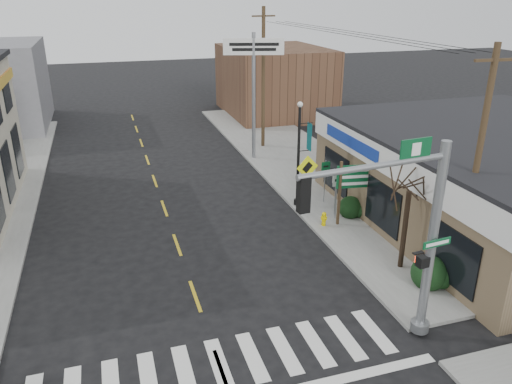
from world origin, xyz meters
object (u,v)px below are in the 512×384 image
object	(u,v)px
fire_hydrant	(324,218)
bare_tree	(411,177)
traffic_signal_pole	(412,225)
utility_pole_far	(263,78)
dance_center_sign	(254,67)
guide_sign	(355,183)
lamp_post	(300,147)
utility_pole_near	(476,167)

from	to	relation	value
fire_hydrant	bare_tree	distance (m)	5.49
traffic_signal_pole	utility_pole_far	bearing A→B (deg)	77.74
utility_pole_far	dance_center_sign	bearing A→B (deg)	-125.57
bare_tree	utility_pole_far	size ratio (longest dim) A/B	0.52
guide_sign	dance_center_sign	world-z (taller)	dance_center_sign
dance_center_sign	bare_tree	distance (m)	14.83
lamp_post	utility_pole_near	xyz separation A→B (m)	(3.14, -8.02, 1.31)
dance_center_sign	utility_pole_near	bearing A→B (deg)	-63.80
traffic_signal_pole	dance_center_sign	xyz separation A→B (m)	(0.97, 18.22, 1.92)
traffic_signal_pole	dance_center_sign	size ratio (longest dim) A/B	0.82
fire_hydrant	bare_tree	world-z (taller)	bare_tree
fire_hydrant	utility_pole_near	xyz separation A→B (m)	(2.93, -5.46, 3.93)
traffic_signal_pole	utility_pole_near	size ratio (longest dim) A/B	0.75
utility_pole_near	fire_hydrant	bearing A→B (deg)	122.29
utility_pole_far	bare_tree	bearing A→B (deg)	-94.99
lamp_post	bare_tree	distance (m)	6.95
utility_pole_far	traffic_signal_pole	bearing A→B (deg)	-101.50
dance_center_sign	utility_pole_near	world-z (taller)	utility_pole_near
traffic_signal_pole	lamp_post	world-z (taller)	traffic_signal_pole
guide_sign	utility_pole_far	size ratio (longest dim) A/B	0.33
dance_center_sign	lamp_post	bearing A→B (deg)	-75.49
traffic_signal_pole	bare_tree	world-z (taller)	traffic_signal_pole
fire_hydrant	lamp_post	xyz separation A→B (m)	(-0.21, 2.56, 2.63)
guide_sign	utility_pole_near	bearing A→B (deg)	-64.91
guide_sign	utility_pole_far	distance (m)	13.13
traffic_signal_pole	fire_hydrant	world-z (taller)	traffic_signal_pole
fire_hydrant	utility_pole_far	distance (m)	13.52
fire_hydrant	dance_center_sign	size ratio (longest dim) A/B	0.08
traffic_signal_pole	lamp_post	xyz separation A→B (m)	(0.83, 10.33, -0.76)
dance_center_sign	utility_pole_far	world-z (taller)	utility_pole_far
fire_hydrant	dance_center_sign	xyz separation A→B (m)	(-0.07, 10.45, 5.30)
dance_center_sign	guide_sign	bearing A→B (deg)	-66.76
traffic_signal_pole	fire_hydrant	xyz separation A→B (m)	(1.04, 7.77, -3.39)
dance_center_sign	bare_tree	size ratio (longest dim) A/B	1.64
lamp_post	bare_tree	world-z (taller)	lamp_post
guide_sign	fire_hydrant	world-z (taller)	guide_sign
lamp_post	bare_tree	size ratio (longest dim) A/B	1.10
traffic_signal_pole	utility_pole_far	xyz separation A→B (m)	(2.33, 20.53, 0.86)
guide_sign	utility_pole_far	bearing A→B (deg)	99.05
fire_hydrant	utility_pole_near	size ratio (longest dim) A/B	0.08
fire_hydrant	bare_tree	bearing A→B (deg)	-72.74
dance_center_sign	utility_pole_near	size ratio (longest dim) A/B	0.91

